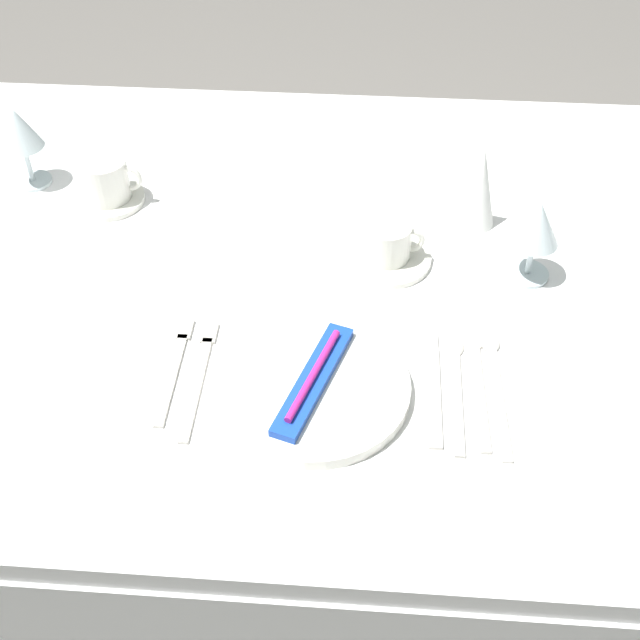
{
  "coord_description": "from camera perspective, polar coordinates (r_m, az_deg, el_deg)",
  "views": [
    {
      "loc": [
        0.07,
        -1.0,
        1.58
      ],
      "look_at": [
        0.01,
        -0.15,
        0.76
      ],
      "focal_mm": 46.42,
      "sensor_mm": 36.0,
      "label": 1
    }
  ],
  "objects": [
    {
      "name": "ground_plane",
      "position": [
        1.88,
        0.02,
        -13.83
      ],
      "size": [
        6.0,
        6.0,
        0.0
      ],
      "primitive_type": "plane",
      "color": "slate"
    },
    {
      "name": "dining_table",
      "position": [
        1.37,
        0.03,
        1.14
      ],
      "size": [
        1.8,
        1.11,
        0.74
      ],
      "color": "white",
      "rests_on": "ground"
    },
    {
      "name": "dinner_plate",
      "position": [
        1.12,
        -0.45,
        -4.66
      ],
      "size": [
        0.26,
        0.26,
        0.02
      ],
      "primitive_type": "cylinder",
      "color": "white",
      "rests_on": "dining_table"
    },
    {
      "name": "toothbrush_package",
      "position": [
        1.1,
        -0.45,
        -4.09
      ],
      "size": [
        0.1,
        0.21,
        0.02
      ],
      "color": "blue",
      "rests_on": "dinner_plate"
    },
    {
      "name": "fork_outer",
      "position": [
        1.15,
        -8.3,
        -3.68
      ],
      "size": [
        0.02,
        0.22,
        0.0
      ],
      "color": "beige",
      "rests_on": "dining_table"
    },
    {
      "name": "fork_inner",
      "position": [
        1.17,
        -9.97,
        -3.07
      ],
      "size": [
        0.02,
        0.2,
        0.0
      ],
      "color": "beige",
      "rests_on": "dining_table"
    },
    {
      "name": "dinner_knife",
      "position": [
        1.13,
        7.85,
        -4.65
      ],
      "size": [
        0.02,
        0.22,
        0.0
      ],
      "color": "beige",
      "rests_on": "dining_table"
    },
    {
      "name": "spoon_soup",
      "position": [
        1.15,
        9.34,
        -3.97
      ],
      "size": [
        0.03,
        0.22,
        0.01
      ],
      "color": "beige",
      "rests_on": "dining_table"
    },
    {
      "name": "spoon_dessert",
      "position": [
        1.16,
        10.78,
        -3.62
      ],
      "size": [
        0.03,
        0.22,
        0.01
      ],
      "color": "beige",
      "rests_on": "dining_table"
    },
    {
      "name": "spoon_tea",
      "position": [
        1.16,
        11.99,
        -3.91
      ],
      "size": [
        0.03,
        0.23,
        0.01
      ],
      "color": "beige",
      "rests_on": "dining_table"
    },
    {
      "name": "saucer_left",
      "position": [
        1.49,
        -14.37,
        8.1
      ],
      "size": [
        0.13,
        0.13,
        0.01
      ],
      "primitive_type": "cylinder",
      "color": "white",
      "rests_on": "dining_table"
    },
    {
      "name": "coffee_cup_left",
      "position": [
        1.47,
        -14.58,
        9.4
      ],
      "size": [
        0.11,
        0.08,
        0.07
      ],
      "color": "white",
      "rests_on": "saucer_left"
    },
    {
      "name": "saucer_right",
      "position": [
        1.32,
        4.56,
        4.28
      ],
      "size": [
        0.14,
        0.14,
        0.01
      ],
      "primitive_type": "cylinder",
      "color": "white",
      "rests_on": "dining_table"
    },
    {
      "name": "coffee_cup_right",
      "position": [
        1.3,
        4.72,
        5.48
      ],
      "size": [
        0.1,
        0.08,
        0.06
      ],
      "color": "white",
      "rests_on": "saucer_right"
    },
    {
      "name": "wine_glass_centre",
      "position": [
        1.53,
        -20.01,
        12.08
      ],
      "size": [
        0.07,
        0.07,
        0.15
      ],
      "color": "silver",
      "rests_on": "dining_table"
    },
    {
      "name": "wine_glass_left",
      "position": [
        1.28,
        14.73,
        6.25
      ],
      "size": [
        0.07,
        0.07,
        0.14
      ],
      "color": "silver",
      "rests_on": "dining_table"
    },
    {
      "name": "napkin_folded",
      "position": [
        1.38,
        10.95,
        8.95
      ],
      "size": [
        0.06,
        0.06,
        0.14
      ],
      "primitive_type": "cone",
      "color": "white",
      "rests_on": "dining_table"
    }
  ]
}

